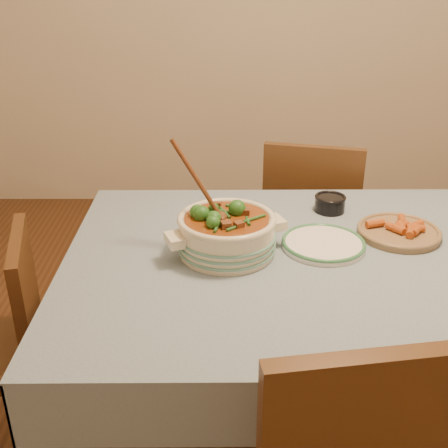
# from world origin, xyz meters

# --- Properties ---
(floor) EXTENTS (4.50, 4.50, 0.00)m
(floor) POSITION_xyz_m (0.00, 0.00, 0.00)
(floor) COLOR #442613
(floor) RESTS_ON ground
(dining_table) EXTENTS (1.68, 1.08, 0.76)m
(dining_table) POSITION_xyz_m (0.00, 0.00, 0.66)
(dining_table) COLOR brown
(dining_table) RESTS_ON floor
(stew_casserole) EXTENTS (0.37, 0.37, 0.35)m
(stew_casserole) POSITION_xyz_m (-0.36, 0.04, 0.83)
(stew_casserole) COLOR beige
(stew_casserole) RESTS_ON dining_table
(white_plate) EXTENTS (0.29, 0.29, 0.02)m
(white_plate) POSITION_xyz_m (-0.06, 0.07, 0.77)
(white_plate) COLOR white
(white_plate) RESTS_ON dining_table
(condiment_bowl) EXTENTS (0.11, 0.11, 0.06)m
(condiment_bowl) POSITION_xyz_m (0.01, 0.34, 0.79)
(condiment_bowl) COLOR black
(condiment_bowl) RESTS_ON dining_table
(fried_plate) EXTENTS (0.30, 0.30, 0.04)m
(fried_plate) POSITION_xyz_m (0.20, 0.15, 0.77)
(fried_plate) COLOR #997F54
(fried_plate) RESTS_ON dining_table
(chair_far) EXTENTS (0.49, 0.49, 0.88)m
(chair_far) POSITION_xyz_m (0.03, 0.81, 0.50)
(chair_far) COLOR #513518
(chair_far) RESTS_ON floor
(chair_left) EXTENTS (0.46, 0.46, 0.81)m
(chair_left) POSITION_xyz_m (-1.08, 0.01, 0.46)
(chair_left) COLOR #513518
(chair_left) RESTS_ON floor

